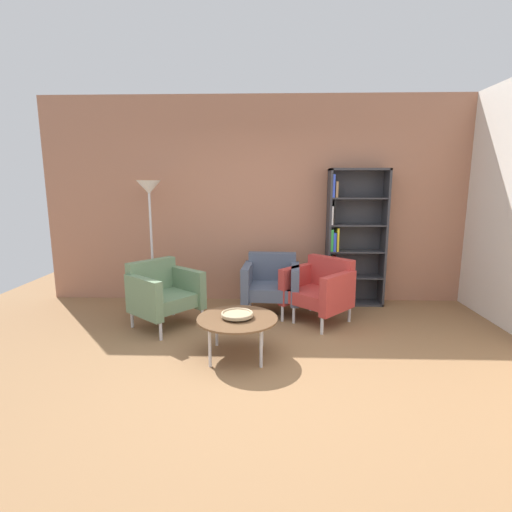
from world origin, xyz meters
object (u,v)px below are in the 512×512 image
object	(u,v)px
armchair_near_window	(163,292)
armchair_spare_guest	(320,288)
armchair_corner_red	(271,283)
decorative_bowl	(237,314)
floor_lamp_torchiere	(150,203)
coffee_table_low	(237,320)
bookshelf_tall	(351,239)

from	to	relation	value
armchair_near_window	armchair_spare_guest	xyz separation A→B (m)	(1.90, 0.23, 0.00)
armchair_corner_red	armchair_near_window	xyz separation A→B (m)	(-1.30, -0.49, 0.00)
decorative_bowl	floor_lamp_torchiere	bearing A→B (deg)	130.40
coffee_table_low	decorative_bowl	distance (m)	0.06
coffee_table_low	floor_lamp_torchiere	distance (m)	2.25
coffee_table_low	floor_lamp_torchiere	bearing A→B (deg)	130.40
floor_lamp_torchiere	armchair_near_window	bearing A→B (deg)	-64.85
decorative_bowl	armchair_near_window	size ratio (longest dim) A/B	0.34
bookshelf_tall	floor_lamp_torchiere	bearing A→B (deg)	-174.20
armchair_spare_guest	decorative_bowl	bearing A→B (deg)	-88.80
armchair_near_window	armchair_corner_red	bearing A→B (deg)	-29.85
armchair_corner_red	floor_lamp_torchiere	bearing A→B (deg)	176.91
armchair_near_window	armchair_spare_guest	size ratio (longest dim) A/B	1.00
armchair_near_window	floor_lamp_torchiere	size ratio (longest dim) A/B	0.55
coffee_table_low	bookshelf_tall	bearing A→B (deg)	50.57
armchair_near_window	floor_lamp_torchiere	xyz separation A→B (m)	(-0.32, 0.68, 1.03)
bookshelf_tall	decorative_bowl	distance (m)	2.36
bookshelf_tall	armchair_near_window	distance (m)	2.65
coffee_table_low	armchair_spare_guest	size ratio (longest dim) A/B	0.84
bookshelf_tall	armchair_near_window	xyz separation A→B (m)	(-2.42, -0.96, -0.51)
armchair_near_window	armchair_spare_guest	world-z (taller)	same
armchair_near_window	floor_lamp_torchiere	distance (m)	1.28
armchair_corner_red	armchair_spare_guest	world-z (taller)	same
decorative_bowl	armchair_near_window	distance (m)	1.26
coffee_table_low	armchair_corner_red	size ratio (longest dim) A/B	1.03
armchair_spare_guest	floor_lamp_torchiere	bearing A→B (deg)	-148.29
decorative_bowl	armchair_corner_red	size ratio (longest dim) A/B	0.41
bookshelf_tall	decorative_bowl	xyz separation A→B (m)	(-1.46, -1.78, -0.49)
floor_lamp_torchiere	coffee_table_low	bearing A→B (deg)	-49.60
bookshelf_tall	decorative_bowl	bearing A→B (deg)	-129.43
coffee_table_low	armchair_near_window	world-z (taller)	armchair_near_window
bookshelf_tall	armchair_near_window	size ratio (longest dim) A/B	2.00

